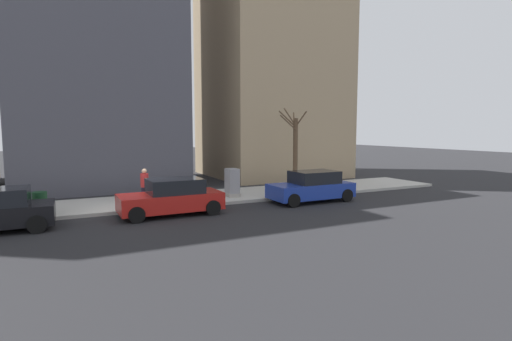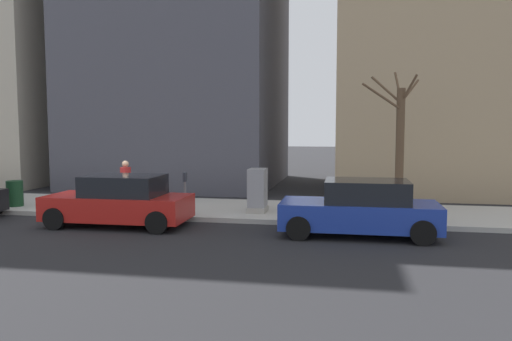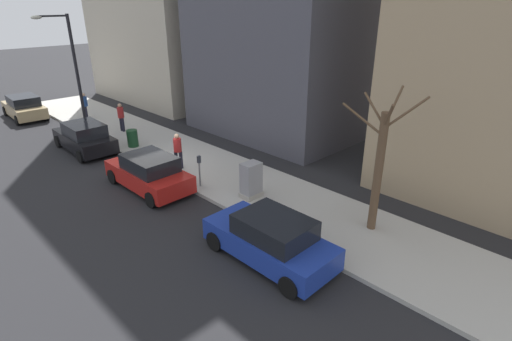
% 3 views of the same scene
% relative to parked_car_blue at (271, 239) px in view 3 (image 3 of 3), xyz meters
% --- Properties ---
extents(ground_plane, '(120.00, 120.00, 0.00)m').
position_rel_parked_car_blue_xyz_m(ground_plane, '(1.05, 8.17, -0.74)').
color(ground_plane, '#232326').
extents(sidewalk, '(4.00, 36.00, 0.15)m').
position_rel_parked_car_blue_xyz_m(sidewalk, '(3.05, 8.17, -0.66)').
color(sidewalk, '#B2AFA8').
rests_on(sidewalk, ground).
extents(parked_car_blue, '(1.95, 4.21, 1.52)m').
position_rel_parked_car_blue_xyz_m(parked_car_blue, '(0.00, 0.00, 0.00)').
color(parked_car_blue, '#1E389E').
rests_on(parked_car_blue, ground).
extents(parked_car_red, '(1.96, 4.22, 1.52)m').
position_rel_parked_car_blue_xyz_m(parked_car_red, '(0.03, 7.01, 0.00)').
color(parked_car_red, red).
rests_on(parked_car_red, ground).
extents(parked_car_black, '(2.00, 4.24, 1.52)m').
position_rel_parked_car_blue_xyz_m(parked_car_black, '(0.04, 13.43, 0.00)').
color(parked_car_black, black).
rests_on(parked_car_black, ground).
extents(parked_car_tan, '(2.06, 4.27, 1.52)m').
position_rel_parked_car_blue_xyz_m(parked_car_tan, '(-0.19, 22.52, 0.00)').
color(parked_car_tan, tan).
rests_on(parked_car_tan, ground).
extents(parking_meter, '(0.14, 0.10, 1.35)m').
position_rel_parked_car_blue_xyz_m(parking_meter, '(1.50, 5.48, 0.24)').
color(parking_meter, slate).
rests_on(parking_meter, sidewalk).
extents(utility_box, '(0.83, 0.61, 1.43)m').
position_rel_parked_car_blue_xyz_m(utility_box, '(2.35, 3.29, 0.11)').
color(utility_box, '#A8A399').
rests_on(utility_box, sidewalk).
extents(streetlamp, '(1.97, 0.32, 6.50)m').
position_rel_parked_car_blue_xyz_m(streetlamp, '(1.33, 17.06, 3.28)').
color(streetlamp, black).
rests_on(streetlamp, sidewalk).
extents(bare_tree, '(1.90, 2.02, 4.72)m').
position_rel_parked_car_blue_xyz_m(bare_tree, '(3.67, -1.30, 1.70)').
color(bare_tree, brown).
rests_on(bare_tree, sidewalk).
extents(trash_bin, '(0.56, 0.56, 0.90)m').
position_rel_parked_car_blue_xyz_m(trash_bin, '(1.95, 11.94, -0.14)').
color(trash_bin, '#14381E').
rests_on(trash_bin, sidewalk).
extents(pedestrian_near_meter, '(0.36, 0.36, 1.66)m').
position_rel_parked_car_blue_xyz_m(pedestrian_near_meter, '(1.98, 7.74, 0.35)').
color(pedestrian_near_meter, '#1E1E2D').
rests_on(pedestrian_near_meter, sidewalk).
extents(pedestrian_midblock, '(0.36, 0.40, 1.66)m').
position_rel_parked_car_blue_xyz_m(pedestrian_midblock, '(2.85, 14.83, 0.35)').
color(pedestrian_midblock, '#1E1E2D').
rests_on(pedestrian_midblock, sidewalk).
extents(pedestrian_far_corner, '(0.36, 0.39, 1.66)m').
position_rel_parked_car_blue_xyz_m(pedestrian_far_corner, '(2.49, 19.05, 0.35)').
color(pedestrian_far_corner, '#1E1E2D').
rests_on(pedestrian_far_corner, sidewalk).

